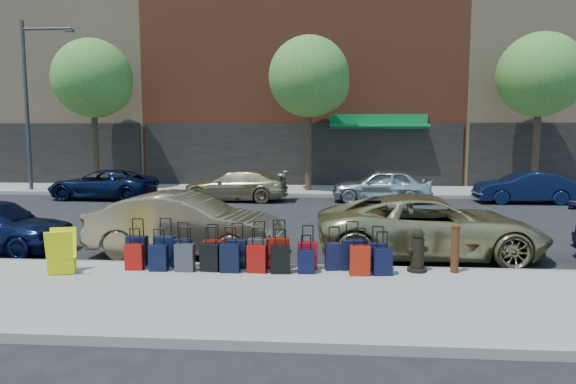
# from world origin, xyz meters

# --- Properties ---
(ground) EXTENTS (120.00, 120.00, 0.00)m
(ground) POSITION_xyz_m (0.00, 0.00, 0.00)
(ground) COLOR black
(ground) RESTS_ON ground
(sidewalk_near) EXTENTS (60.00, 4.00, 0.15)m
(sidewalk_near) POSITION_xyz_m (0.00, -6.50, 0.07)
(sidewalk_near) COLOR gray
(sidewalk_near) RESTS_ON ground
(sidewalk_far) EXTENTS (60.00, 4.00, 0.15)m
(sidewalk_far) POSITION_xyz_m (0.00, 10.00, 0.07)
(sidewalk_far) COLOR gray
(sidewalk_far) RESTS_ON ground
(curb_near) EXTENTS (60.00, 0.08, 0.15)m
(curb_near) POSITION_xyz_m (0.00, -4.48, 0.07)
(curb_near) COLOR gray
(curb_near) RESTS_ON ground
(curb_far) EXTENTS (60.00, 0.08, 0.15)m
(curb_far) POSITION_xyz_m (0.00, 7.98, 0.07)
(curb_far) COLOR gray
(curb_far) RESTS_ON ground
(building_left) EXTENTS (15.00, 12.12, 16.00)m
(building_left) POSITION_xyz_m (-16.00, 17.98, 7.98)
(building_left) COLOR tan
(building_left) RESTS_ON ground
(building_center) EXTENTS (17.00, 12.85, 20.00)m
(building_center) POSITION_xyz_m (0.00, 17.99, 9.98)
(building_center) COLOR brown
(building_center) RESTS_ON ground
(building_right) EXTENTS (15.00, 12.12, 18.00)m
(building_right) POSITION_xyz_m (16.00, 17.99, 8.98)
(building_right) COLOR tan
(building_right) RESTS_ON ground
(tree_left) EXTENTS (3.80, 3.80, 7.27)m
(tree_left) POSITION_xyz_m (-9.86, 9.50, 5.41)
(tree_left) COLOR black
(tree_left) RESTS_ON sidewalk_far
(tree_center) EXTENTS (3.80, 3.80, 7.27)m
(tree_center) POSITION_xyz_m (0.64, 9.50, 5.41)
(tree_center) COLOR black
(tree_center) RESTS_ON sidewalk_far
(tree_right) EXTENTS (3.80, 3.80, 7.27)m
(tree_right) POSITION_xyz_m (11.14, 9.50, 5.41)
(tree_right) COLOR black
(tree_right) RESTS_ON sidewalk_far
(streetlight) EXTENTS (2.59, 0.18, 8.00)m
(streetlight) POSITION_xyz_m (-12.80, 8.80, 4.66)
(streetlight) COLOR #333338
(streetlight) RESTS_ON sidewalk_far
(suitcase_front_0) EXTENTS (0.43, 0.25, 1.00)m
(suitcase_front_0) POSITION_xyz_m (-2.55, -4.78, 0.46)
(suitcase_front_0) COLOR black
(suitcase_front_0) RESTS_ON sidewalk_near
(suitcase_front_1) EXTENTS (0.44, 0.27, 1.01)m
(suitcase_front_1) POSITION_xyz_m (-1.96, -4.76, 0.47)
(suitcase_front_1) COLOR black
(suitcase_front_1) RESTS_ON sidewalk_near
(suitcase_front_2) EXTENTS (0.42, 0.27, 0.94)m
(suitcase_front_2) POSITION_xyz_m (-1.58, -4.84, 0.45)
(suitcase_front_2) COLOR black
(suitcase_front_2) RESTS_ON sidewalk_near
(suitcase_front_3) EXTENTS (0.39, 0.23, 0.91)m
(suitcase_front_3) POSITION_xyz_m (-0.93, -4.83, 0.44)
(suitcase_front_3) COLOR #9C0A0A
(suitcase_front_3) RESTS_ON sidewalk_near
(suitcase_front_4) EXTENTS (0.40, 0.23, 0.94)m
(suitcase_front_4) POSITION_xyz_m (-0.43, -4.81, 0.45)
(suitcase_front_4) COLOR black
(suitcase_front_4) RESTS_ON sidewalk_near
(suitcase_front_5) EXTENTS (0.44, 0.29, 0.98)m
(suitcase_front_5) POSITION_xyz_m (0.01, -4.75, 0.46)
(suitcase_front_5) COLOR #39393E
(suitcase_front_5) RESTS_ON sidewalk_near
(suitcase_front_6) EXTENTS (0.42, 0.24, 1.01)m
(suitcase_front_6) POSITION_xyz_m (0.43, -4.75, 0.47)
(suitcase_front_6) COLOR maroon
(suitcase_front_6) RESTS_ON sidewalk_near
(suitcase_front_7) EXTENTS (0.38, 0.21, 0.91)m
(suitcase_front_7) POSITION_xyz_m (1.02, -4.81, 0.43)
(suitcase_front_7) COLOR maroon
(suitcase_front_7) RESTS_ON sidewalk_near
(suitcase_front_8) EXTENTS (0.40, 0.26, 0.89)m
(suitcase_front_8) POSITION_xyz_m (1.57, -4.81, 0.43)
(suitcase_front_8) COLOR black
(suitcase_front_8) RESTS_ON sidewalk_near
(suitcase_front_9) EXTENTS (0.44, 0.28, 0.99)m
(suitcase_front_9) POSITION_xyz_m (1.93, -4.77, 0.46)
(suitcase_front_9) COLOR black
(suitcase_front_9) RESTS_ON sidewalk_near
(suitcase_front_10) EXTENTS (0.40, 0.26, 0.91)m
(suitcase_front_10) POSITION_xyz_m (2.43, -4.81, 0.44)
(suitcase_front_10) COLOR black
(suitcase_front_10) RESTS_ON sidewalk_near
(suitcase_back_0) EXTENTS (0.37, 0.22, 0.85)m
(suitcase_back_0) POSITION_xyz_m (-2.48, -5.11, 0.42)
(suitcase_back_0) COLOR #9F0F0A
(suitcase_back_0) RESTS_ON sidewalk_near
(suitcase_back_1) EXTENTS (0.37, 0.22, 0.86)m
(suitcase_back_1) POSITION_xyz_m (-1.97, -5.16, 0.42)
(suitcase_back_1) COLOR black
(suitcase_back_1) RESTS_ON sidewalk_near
(suitcase_back_2) EXTENTS (0.38, 0.22, 0.90)m
(suitcase_back_2) POSITION_xyz_m (-1.43, -5.15, 0.43)
(suitcase_back_2) COLOR #35353A
(suitcase_back_2) RESTS_ON sidewalk_near
(suitcase_back_3) EXTENTS (0.40, 0.25, 0.90)m
(suitcase_back_3) POSITION_xyz_m (-0.93, -5.09, 0.43)
(suitcase_back_3) COLOR black
(suitcase_back_3) RESTS_ON sidewalk_near
(suitcase_back_4) EXTENTS (0.39, 0.23, 0.92)m
(suitcase_back_4) POSITION_xyz_m (-0.51, -5.15, 0.44)
(suitcase_back_4) COLOR black
(suitcase_back_4) RESTS_ON sidewalk_near
(suitcase_back_5) EXTENTS (0.40, 0.25, 0.90)m
(suitcase_back_5) POSITION_xyz_m (0.03, -5.12, 0.43)
(suitcase_back_5) COLOR maroon
(suitcase_back_5) RESTS_ON sidewalk_near
(suitcase_back_6) EXTENTS (0.39, 0.25, 0.89)m
(suitcase_back_6) POSITION_xyz_m (0.50, -5.14, 0.43)
(suitcase_back_6) COLOR black
(suitcase_back_6) RESTS_ON sidewalk_near
(suitcase_back_7) EXTENTS (0.33, 0.21, 0.77)m
(suitcase_back_7) POSITION_xyz_m (1.01, -5.11, 0.39)
(suitcase_back_7) COLOR black
(suitcase_back_7) RESTS_ON sidewalk_near
(suitcase_back_9) EXTENTS (0.40, 0.24, 0.93)m
(suitcase_back_9) POSITION_xyz_m (2.05, -5.16, 0.44)
(suitcase_back_9) COLOR #9E1B0A
(suitcase_back_9) RESTS_ON sidewalk_near
(suitcase_back_10) EXTENTS (0.39, 0.26, 0.86)m
(suitcase_back_10) POSITION_xyz_m (2.50, -5.12, 0.42)
(suitcase_back_10) COLOR black
(suitcase_back_10) RESTS_ON sidewalk_near
(fire_hydrant) EXTENTS (0.45, 0.39, 0.87)m
(fire_hydrant) POSITION_xyz_m (3.22, -4.80, 0.55)
(fire_hydrant) COLOR black
(fire_hydrant) RESTS_ON sidewalk_near
(bollard) EXTENTS (0.18, 0.18, 0.95)m
(bollard) POSITION_xyz_m (3.95, -4.83, 0.64)
(bollard) COLOR #38190C
(bollard) RESTS_ON sidewalk_near
(display_rack) EXTENTS (0.63, 0.66, 0.89)m
(display_rack) POSITION_xyz_m (-3.79, -5.54, 0.59)
(display_rack) COLOR #F6ED0D
(display_rack) RESTS_ON sidewalk_near
(car_near_1) EXTENTS (4.67, 1.97, 1.50)m
(car_near_1) POSITION_xyz_m (-1.94, -3.26, 0.75)
(car_near_1) COLOR #907858
(car_near_1) RESTS_ON ground
(car_near_2) EXTENTS (5.34, 2.57, 1.47)m
(car_near_2) POSITION_xyz_m (3.83, -2.94, 0.73)
(car_near_2) COLOR tan
(car_near_2) RESTS_ON ground
(car_far_0) EXTENTS (4.80, 2.51, 1.29)m
(car_far_0) POSITION_xyz_m (-8.43, 6.65, 0.64)
(car_far_0) COLOR #0B1434
(car_far_0) RESTS_ON ground
(car_far_1) EXTENTS (4.60, 2.05, 1.31)m
(car_far_1) POSITION_xyz_m (-2.52, 6.55, 0.66)
(car_far_1) COLOR tan
(car_far_1) RESTS_ON ground
(car_far_2) EXTENTS (4.24, 1.97, 1.40)m
(car_far_2) POSITION_xyz_m (3.68, 6.61, 0.70)
(car_far_2) COLOR #BABDC1
(car_far_2) RESTS_ON ground
(car_far_3) EXTENTS (3.98, 1.44, 1.30)m
(car_far_3) POSITION_xyz_m (9.55, 6.73, 0.65)
(car_far_3) COLOR #0D193C
(car_far_3) RESTS_ON ground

